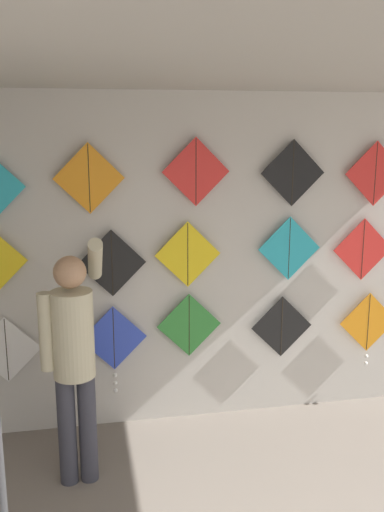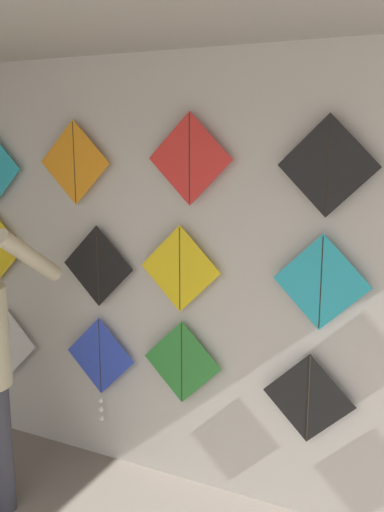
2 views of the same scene
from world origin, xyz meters
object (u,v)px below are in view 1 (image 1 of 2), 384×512
kite_6 (112,263)px  kite_13 (293,173)px  kite_8 (289,249)px  kite_7 (188,254)px  kite_11 (89,178)px  kite_1 (114,343)px  kite_14 (375,174)px  kite_0 (7,350)px  kite_3 (282,327)px  shopkeeper (74,350)px  kite_9 (363,249)px  kite_4 (368,325)px  kite_2 (189,325)px  kite_12 (196,172)px

kite_6 → kite_13: 1.67m
kite_8 → kite_7: bearing=180.0°
kite_8 → kite_11: 1.77m
kite_1 → kite_14: size_ratio=1.38×
kite_11 → kite_0: bearing=180.0°
kite_8 → kite_11: (-1.66, 0.00, 0.63)m
kite_3 → kite_7: kite_7 is taller
kite_6 → kite_13: size_ratio=1.00×
shopkeeper → kite_7: (0.94, 0.71, 0.48)m
shopkeeper → kite_14: (2.57, 0.71, 1.12)m
kite_9 → kite_11: kite_11 is taller
kite_3 → kite_8: (0.04, 0.00, 0.70)m
kite_3 → kite_11: 2.09m
kite_13 → kite_8: bearing=180.0°
kite_4 → kite_9: size_ratio=1.25×
kite_1 → kite_3: 1.47m
kite_2 → kite_6: 0.85m
kite_14 → kite_7: bearing=180.0°
kite_0 → kite_11: kite_11 is taller
kite_0 → kite_11: size_ratio=1.00×
shopkeeper → kite_6: shopkeeper is taller
kite_1 → kite_14: 2.64m
kite_9 → kite_14: (0.07, 0.00, 0.66)m
kite_4 → kite_11: (-2.45, 0.00, 1.37)m
kite_1 → kite_13: (1.52, 0.00, 1.38)m
kite_2 → kite_14: (1.62, 0.00, 1.25)m
kite_3 → kite_13: (0.05, 0.00, 1.34)m
kite_12 → kite_14: bearing=0.0°
kite_4 → kite_13: 1.59m
shopkeeper → kite_2: bearing=33.9°
kite_0 → kite_13: (2.37, 0.00, 1.38)m
kite_9 → kite_11: bearing=180.0°
kite_4 → kite_0: bearing=180.0°
kite_7 → kite_9: kite_7 is taller
kite_7 → shopkeeper: bearing=-143.0°
kite_3 → kite_0: bearing=180.0°
kite_2 → kite_1: bearing=-179.9°
kite_2 → kite_3: 0.83m
kite_0 → kite_2: kite_2 is taller
kite_7 → kite_13: 1.10m
shopkeeper → kite_9: shopkeeper is taller
kite_7 → kite_11: (-0.78, 0.00, 0.64)m
shopkeeper → kite_13: (1.83, 0.71, 1.14)m
kite_11 → kite_12: (0.85, 0.00, 0.04)m
kite_4 → kite_9: kite_9 is taller
kite_9 → kite_12: size_ratio=1.00×
kite_1 → kite_4: bearing=0.0°
kite_2 → kite_12: size_ratio=1.00×
kite_0 → kite_2: size_ratio=1.00×
kite_6 → kite_14: bearing=0.0°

